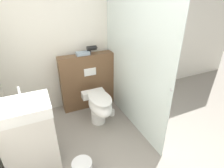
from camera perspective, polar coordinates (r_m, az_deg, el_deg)
name	(u,v)px	position (r m, az deg, el deg)	size (l,w,h in m)	color
wall_back	(87,40)	(3.33, -8.12, 14.04)	(8.00, 0.06, 2.50)	silver
partition_panel	(89,81)	(3.35, -7.55, 0.97)	(1.05, 0.23, 1.05)	brown
shower_glass	(132,62)	(2.69, 6.43, 7.10)	(0.04, 1.83, 2.14)	silver
toilet	(99,106)	(2.90, -4.26, -7.11)	(0.39, 0.71, 0.56)	white
sink_vanity	(30,137)	(2.38, -25.16, -15.26)	(0.58, 0.46, 1.08)	beige
hair_drier	(92,48)	(3.18, -6.51, 11.55)	(0.20, 0.08, 0.14)	black
folded_towel	(83,53)	(3.12, -9.49, 9.81)	(0.23, 0.13, 0.06)	#8C9EAD
spare_toilet_roll	(112,112)	(3.25, -0.09, -9.26)	(0.11, 0.11, 0.11)	white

